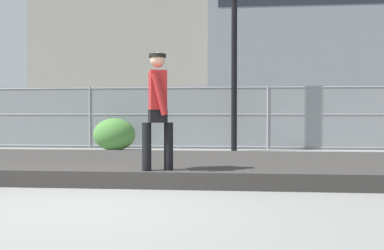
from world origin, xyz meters
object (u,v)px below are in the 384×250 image
(skateboard, at_px, (158,183))
(shrub_left, at_px, (114,134))
(skater, at_px, (158,108))
(parked_car_near, at_px, (98,119))
(parked_car_mid, at_px, (239,119))

(skateboard, xyz_separation_m, shrub_left, (-2.26, 5.96, 0.40))
(skater, height_order, shrub_left, skater)
(skateboard, height_order, parked_car_near, parked_car_near)
(shrub_left, bearing_deg, skateboard, -69.20)
(parked_car_mid, bearing_deg, skateboard, -97.03)
(skater, height_order, parked_car_near, skater)
(skater, distance_m, shrub_left, 6.40)
(skateboard, relative_size, parked_car_mid, 0.18)
(parked_car_mid, bearing_deg, shrub_left, -128.09)
(skater, bearing_deg, shrub_left, 110.80)
(parked_car_near, distance_m, parked_car_mid, 5.46)
(parked_car_near, xyz_separation_m, shrub_left, (1.90, -4.62, -0.38))
(skater, relative_size, shrub_left, 1.54)
(skateboard, bearing_deg, skater, 63.43)
(parked_car_mid, xyz_separation_m, shrub_left, (-3.56, -4.54, -0.38))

